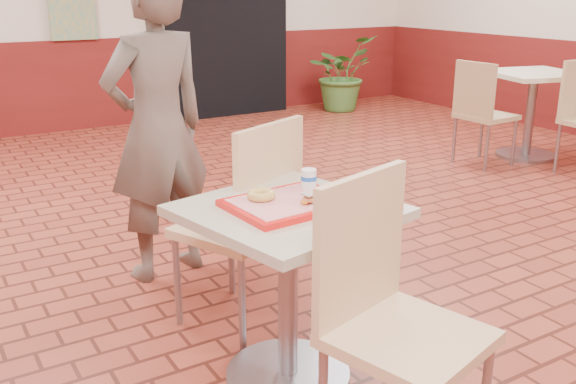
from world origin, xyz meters
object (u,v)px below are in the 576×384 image
chair_main_back (249,215)px  long_john_donut (315,197)px  second_table (532,100)px  chair_main_front (388,307)px  serving_tray (288,203)px  paper_cup (309,179)px  main_table (288,266)px  ring_donut (261,195)px  customer (157,128)px  chair_second_left (481,108)px  potted_plant (341,73)px

chair_main_back → long_john_donut: bearing=66.7°
second_table → chair_main_front: bearing=-146.8°
serving_tray → long_john_donut: size_ratio=3.19×
chair_main_front → paper_cup: chair_main_front is taller
main_table → ring_donut: 0.31m
paper_cup → second_table: paper_cup is taller
serving_tray → second_table: bearing=26.7°
serving_tray → chair_main_front: bearing=-82.8°
customer → second_table: customer is taller
chair_main_front → chair_second_left: (3.14, 2.50, -0.03)m
long_john_donut → second_table: bearing=28.1°
serving_tray → long_john_donut: 0.11m
serving_tray → paper_cup: size_ratio=5.59×
chair_main_front → chair_second_left: 4.02m
main_table → chair_second_left: 3.76m
paper_cup → ring_donut: bearing=-174.7°
chair_main_back → paper_cup: chair_main_back is taller
long_john_donut → potted_plant: potted_plant is taller
main_table → long_john_donut: size_ratio=5.46×
chair_second_left → chair_main_front: bearing=125.4°
long_john_donut → chair_second_left: (3.13, 2.04, -0.28)m
serving_tray → ring_donut: ring_donut is taller
chair_main_front → chair_main_back: 1.01m
serving_tray → paper_cup: bearing=29.6°
paper_cup → potted_plant: size_ratio=0.08×
ring_donut → second_table: bearing=25.5°
ring_donut → chair_second_left: (3.29, 1.90, -0.28)m
chair_main_back → chair_second_left: size_ratio=1.07×
chair_main_back → ring_donut: size_ratio=8.99×
long_john_donut → chair_main_back: bearing=90.2°
chair_main_front → long_john_donut: (0.01, 0.46, 0.25)m
ring_donut → second_table: 4.37m
second_table → serving_tray: bearing=-153.3°
customer → paper_cup: 1.19m
chair_main_back → serving_tray: (-0.08, -0.48, 0.21)m
serving_tray → paper_cup: (0.15, 0.09, 0.05)m
potted_plant → chair_main_back: bearing=-130.0°
main_table → paper_cup: (0.15, 0.09, 0.32)m
chair_main_back → potted_plant: size_ratio=1.05×
long_john_donut → chair_second_left: size_ratio=0.15×
customer → potted_plant: (3.79, 3.57, -0.36)m
customer → chair_second_left: size_ratio=1.79×
customer → chair_second_left: 3.36m
chair_main_back → customer: 0.84m
second_table → chair_second_left: chair_second_left is taller
second_table → chair_main_back: bearing=-158.9°
chair_second_left → serving_tray: bearing=118.4°
ring_donut → paper_cup: (0.23, 0.02, 0.02)m
chair_main_back → customer: (-0.14, 0.78, 0.28)m
ring_donut → chair_main_back: bearing=69.0°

